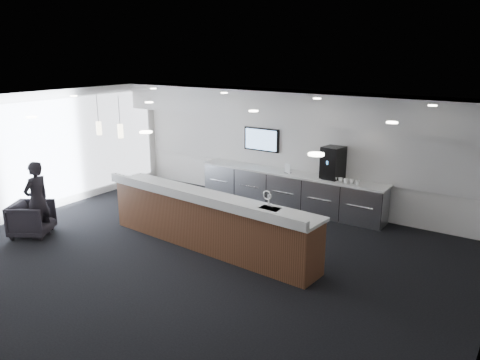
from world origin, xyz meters
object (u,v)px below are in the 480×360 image
Objects in this scene: coffee_machine at (333,163)px; armchair at (32,219)px; lounge_guest at (37,200)px; service_counter at (208,221)px.

armchair is (-4.95, -4.87, -0.97)m from coffee_machine.
coffee_machine is 0.95× the size of armchair.
armchair is at bearing -90.53° from lounge_guest.
lounge_guest reaches higher than service_counter.
armchair is at bearing -126.46° from coffee_machine.
coffee_machine reaches higher than armchair.
service_counter is at bearing -103.05° from coffee_machine.
service_counter is 3.02× the size of lounge_guest.
coffee_machine is at bearing -78.07° from armchair.
lounge_guest is at bearing -125.27° from coffee_machine.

